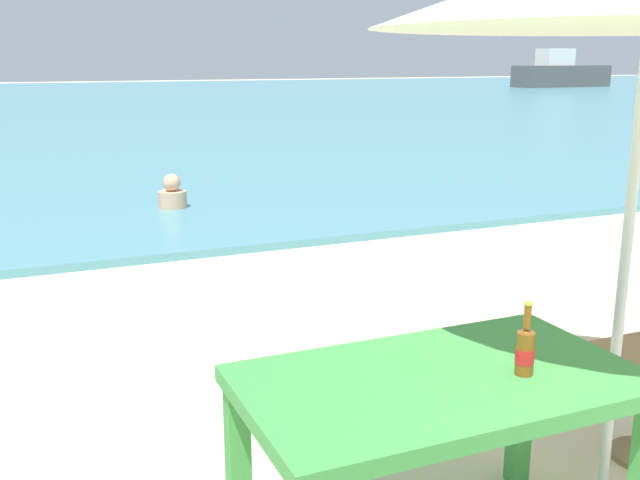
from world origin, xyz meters
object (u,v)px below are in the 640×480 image
object	(u,v)px
swimmer_person	(172,195)
boat_sailboat	(560,73)
picnic_table_green	(440,404)
beer_bottle_amber	(525,349)

from	to	relation	value
swimmer_person	boat_sailboat	size ratio (longest dim) A/B	0.07
picnic_table_green	boat_sailboat	distance (m)	45.78
beer_bottle_amber	boat_sailboat	size ratio (longest dim) A/B	0.04
boat_sailboat	picnic_table_green	bearing A→B (deg)	-131.27
beer_bottle_amber	swimmer_person	size ratio (longest dim) A/B	0.65
picnic_table_green	boat_sailboat	bearing A→B (deg)	48.73
beer_bottle_amber	swimmer_person	world-z (taller)	beer_bottle_amber
picnic_table_green	boat_sailboat	size ratio (longest dim) A/B	0.22
beer_bottle_amber	swimmer_person	distance (m)	6.82
picnic_table_green	beer_bottle_amber	world-z (taller)	beer_bottle_amber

